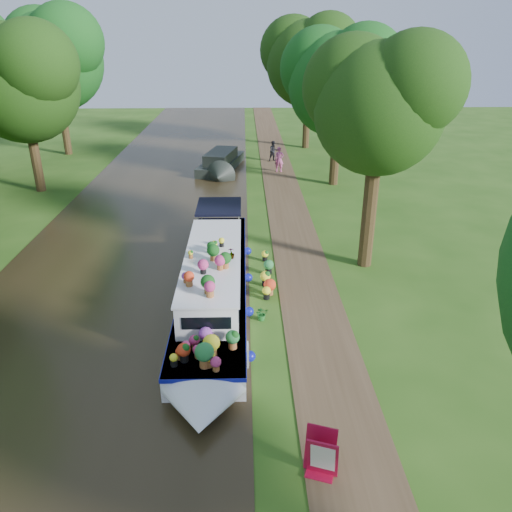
# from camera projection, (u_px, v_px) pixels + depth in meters

# --- Properties ---
(ground) EXTENTS (100.00, 100.00, 0.00)m
(ground) POSITION_uv_depth(u_px,v_px,m) (277.00, 301.00, 17.89)
(ground) COLOR #284F13
(ground) RESTS_ON ground
(canal_water) EXTENTS (10.00, 100.00, 0.02)m
(canal_water) POSITION_uv_depth(u_px,v_px,m) (109.00, 303.00, 17.75)
(canal_water) COLOR black
(canal_water) RESTS_ON ground
(towpath) EXTENTS (2.20, 100.00, 0.03)m
(towpath) POSITION_uv_depth(u_px,v_px,m) (311.00, 300.00, 17.91)
(towpath) COLOR #483521
(towpath) RESTS_ON ground
(plant_boat) EXTENTS (2.29, 13.52, 2.25)m
(plant_boat) POSITION_uv_depth(u_px,v_px,m) (214.00, 283.00, 17.33)
(plant_boat) COLOR white
(plant_boat) RESTS_ON canal_water
(tree_near_overhang) EXTENTS (5.52, 5.28, 8.99)m
(tree_near_overhang) POSITION_uv_depth(u_px,v_px,m) (379.00, 99.00, 18.06)
(tree_near_overhang) COLOR black
(tree_near_overhang) RESTS_ON ground
(tree_near_mid) EXTENTS (6.90, 6.60, 9.40)m
(tree_near_mid) POSITION_uv_depth(u_px,v_px,m) (340.00, 77.00, 29.09)
(tree_near_mid) COLOR black
(tree_near_mid) RESTS_ON ground
(tree_near_far) EXTENTS (7.59, 7.26, 10.30)m
(tree_near_far) POSITION_uv_depth(u_px,v_px,m) (309.00, 57.00, 38.86)
(tree_near_far) COLOR black
(tree_near_far) RESTS_ON ground
(tree_far_c) EXTENTS (7.13, 6.82, 9.59)m
(tree_far_c) POSITION_uv_depth(u_px,v_px,m) (21.00, 77.00, 27.75)
(tree_far_c) COLOR black
(tree_far_c) RESTS_ON ground
(tree_far_d) EXTENTS (8.05, 7.70, 10.85)m
(tree_far_d) POSITION_uv_depth(u_px,v_px,m) (54.00, 53.00, 36.48)
(tree_far_d) COLOR black
(tree_far_d) RESTS_ON ground
(second_boat) EXTENTS (3.30, 7.23, 1.34)m
(second_boat) POSITION_uv_depth(u_px,v_px,m) (221.00, 162.00, 34.61)
(second_boat) COLOR black
(second_boat) RESTS_ON canal_water
(sandwich_board) EXTENTS (0.73, 0.73, 1.08)m
(sandwich_board) POSITION_uv_depth(u_px,v_px,m) (321.00, 456.00, 10.68)
(sandwich_board) COLOR #A90C2D
(sandwich_board) RESTS_ON towpath
(pedestrian_pink) EXTENTS (0.65, 0.45, 1.68)m
(pedestrian_pink) POSITION_uv_depth(u_px,v_px,m) (279.00, 160.00, 34.01)
(pedestrian_pink) COLOR pink
(pedestrian_pink) RESTS_ON towpath
(pedestrian_dark) EXTENTS (0.88, 0.78, 1.49)m
(pedestrian_dark) POSITION_uv_depth(u_px,v_px,m) (274.00, 151.00, 36.86)
(pedestrian_dark) COLOR black
(pedestrian_dark) RESTS_ON towpath
(verge_plant) EXTENTS (0.47, 0.42, 0.48)m
(verge_plant) POSITION_uv_depth(u_px,v_px,m) (262.00, 314.00, 16.63)
(verge_plant) COLOR #206C26
(verge_plant) RESTS_ON ground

